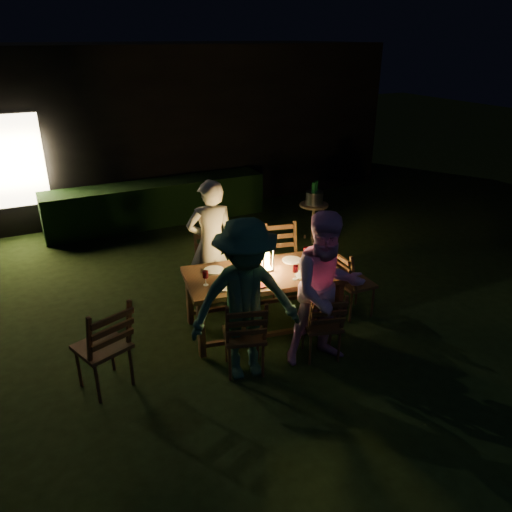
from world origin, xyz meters
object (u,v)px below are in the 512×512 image
chair_near_left (244,348)px  bottle_table (243,265)px  person_opp_left (246,301)px  ice_bucket (314,198)px  chair_end (353,293)px  lantern (266,258)px  side_table (314,208)px  chair_far_right (284,274)px  person_house_side (211,244)px  bottle_bucket_b (316,194)px  chair_spare (105,361)px  chair_near_right (322,336)px  dining_table (263,278)px  bottle_bucket_a (313,196)px  chair_far_left (214,284)px  person_opp_right (327,290)px

chair_near_left → bottle_table: bearing=82.8°
person_opp_left → ice_bucket: 3.99m
chair_end → lantern: size_ratio=2.77×
chair_end → side_table: (0.91, 2.41, 0.30)m
chair_far_right → lantern: bearing=59.4°
chair_far_right → person_house_side: size_ratio=0.59×
person_opp_left → side_table: 4.00m
chair_near_left → chair_far_right: (1.24, 1.36, 0.02)m
chair_end → person_opp_left: (-1.79, -0.53, 0.60)m
bottle_bucket_b → chair_spare: bearing=-148.4°
bottle_table → bottle_bucket_b: bearing=42.3°
person_house_side → bottle_table: 0.85m
chair_near_right → person_opp_left: size_ratio=0.51×
person_opp_left → side_table: person_opp_left is taller
chair_near_right → lantern: lantern is taller
dining_table → chair_near_right: chair_near_right is taller
bottle_bucket_a → bottle_bucket_b: same height
chair_far_left → person_house_side: person_house_side is taller
side_table → bottle_bucket_a: 0.25m
side_table → bottle_bucket_a: bearing=-141.3°
person_opp_right → ice_bucket: bearing=69.0°
dining_table → chair_end: bearing=-0.1°
lantern → chair_near_right: bearing=-73.5°
person_house_side → side_table: bearing=-142.1°
dining_table → chair_far_left: size_ratio=1.94×
chair_far_left → chair_spare: 2.00m
person_house_side → bottle_bucket_a: (2.38, 1.28, -0.03)m
bottle_table → person_opp_left: bearing=-113.1°
chair_near_right → lantern: 1.12m
bottle_bucket_a → chair_spare: bearing=-148.6°
bottle_bucket_a → person_opp_left: bearing=-132.5°
person_opp_left → bottle_bucket_b: (2.75, 2.98, -0.05)m
chair_far_left → side_table: 2.81m
chair_far_left → dining_table: bearing=126.9°
person_opp_right → bottle_bucket_b: bearing=68.6°
chair_near_left → bottle_bucket_b: size_ratio=3.02×
person_opp_left → chair_near_right: bearing=3.3°
person_house_side → person_opp_left: bearing=90.0°
chair_far_right → ice_bucket: 2.16m
chair_spare → lantern: (2.02, 0.34, 0.60)m
person_opp_left → side_table: bearing=56.8°
bottle_table → chair_end: bearing=-9.5°
bottle_bucket_b → bottle_table: bearing=-137.7°
chair_far_left → bottle_bucket_a: 2.78m
chair_far_right → bottle_bucket_a: (1.40, 1.49, 0.52)m
person_opp_left → chair_spare: bearing=172.1°
chair_end → bottle_bucket_b: 2.68m
lantern → ice_bucket: size_ratio=1.17×
person_house_side → lantern: (0.37, -0.84, 0.06)m
chair_far_left → lantern: size_ratio=2.90×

